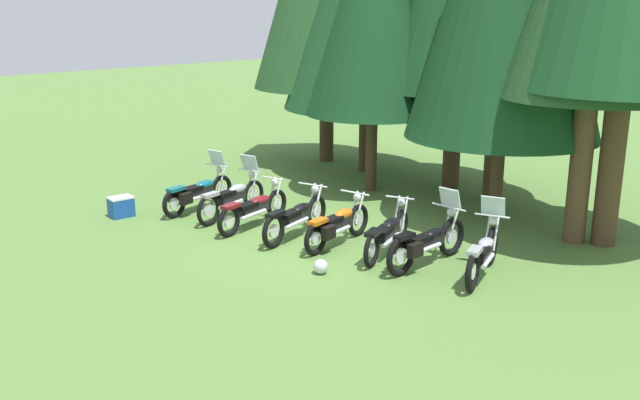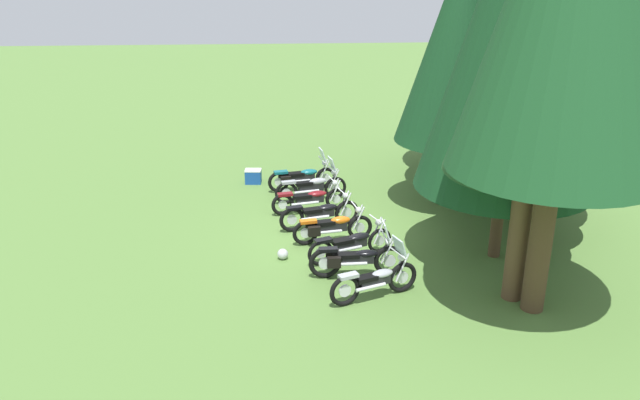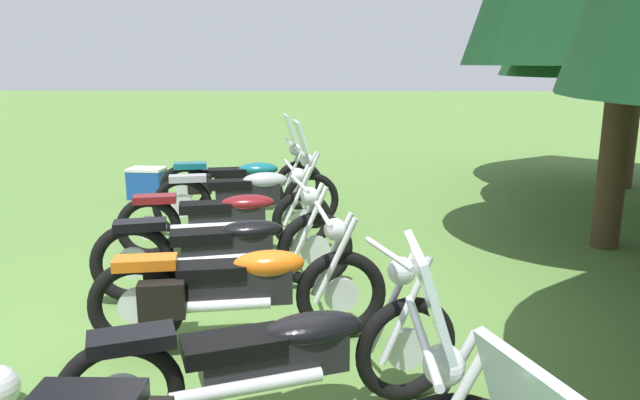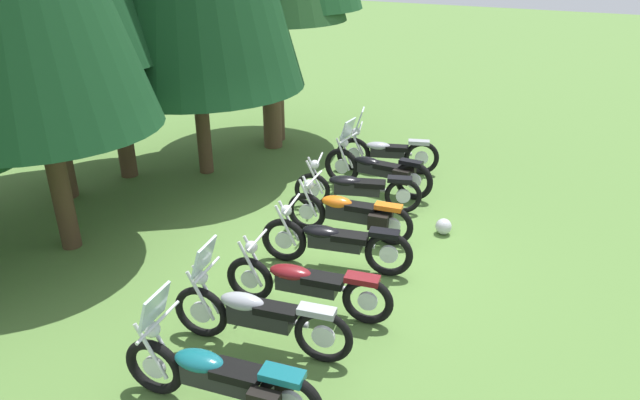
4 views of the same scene
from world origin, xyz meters
The scene contains 10 objects.
ground_plane centered at (0.00, 0.00, 0.00)m, with size 80.00×80.00×0.00m, color #547A38.
motorcycle_0 centered at (-3.56, -0.55, 0.46)m, with size 0.90×2.26×1.36m.
motorcycle_1 centered at (-2.55, -0.27, 0.48)m, with size 0.76×2.27×1.37m.
motorcycle_2 centered at (-1.61, -0.38, 0.43)m, with size 0.76×2.30×0.99m.
motorcycle_3 centered at (-0.45, -0.16, 0.45)m, with size 0.89×2.30×1.01m.
motorcycle_4 centered at (0.54, 0.08, 0.45)m, with size 0.82×2.18×1.00m.
motorcycle_5 centered at (1.55, 0.49, 0.44)m, with size 1.01×2.24×0.99m.
motorcycle_6 centered at (2.51, 0.50, 0.47)m, with size 0.77×2.33×1.40m.
motorcycle_7 centered at (3.57, 0.80, 0.47)m, with size 0.96×2.09×1.38m.
dropped_helmet centered at (1.45, -1.24, 0.14)m, with size 0.28×0.28×0.28m, color silver.
Camera 4 is at (-6.88, -3.68, 4.51)m, focal length 31.24 mm.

